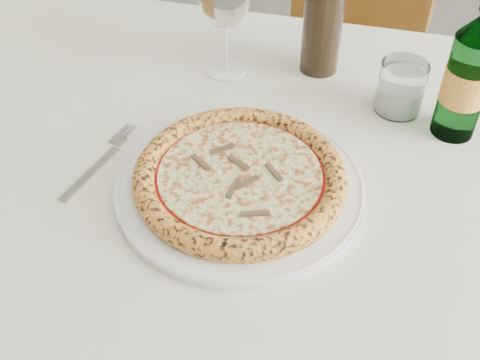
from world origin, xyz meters
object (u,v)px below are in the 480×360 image
at_px(wine_bottle, 324,8).
at_px(pizza, 240,177).
at_px(dining_table, 261,187).
at_px(chair_far, 344,27).
at_px(wine_glass, 225,1).
at_px(plate, 240,185).
at_px(beer_bottle, 468,76).
at_px(tumbler, 400,90).

bearing_deg(wine_bottle, pizza, -92.93).
height_order(dining_table, pizza, pizza).
height_order(chair_far, wine_glass, wine_glass).
xyz_separation_m(chair_far, plate, (0.05, -0.93, 0.23)).
xyz_separation_m(wine_glass, beer_bottle, (0.42, -0.03, -0.03)).
height_order(plate, tumbler, tumbler).
bearing_deg(wine_glass, pizza, -64.06).
height_order(beer_bottle, wine_bottle, wine_bottle).
height_order(chair_far, pizza, chair_far).
relative_size(chair_far, tumbler, 10.47).
relative_size(chair_far, pizza, 2.98).
distance_m(wine_glass, tumbler, 0.34).
bearing_deg(tumbler, beer_bottle, -16.65).
xyz_separation_m(pizza, wine_bottle, (0.02, 0.36, 0.10)).
xyz_separation_m(chair_far, wine_bottle, (0.06, -0.57, 0.35)).
relative_size(pizza, beer_bottle, 1.15).
height_order(wine_glass, tumbler, wine_glass).
relative_size(pizza, tumbler, 3.52).
bearing_deg(beer_bottle, pizza, -137.02).
height_order(chair_far, tumbler, chair_far).
relative_size(dining_table, chair_far, 1.70).
xyz_separation_m(plate, pizza, (-0.00, -0.00, 0.02)).
xyz_separation_m(chair_far, tumbler, (0.23, -0.64, 0.26)).
bearing_deg(chair_far, plate, -87.16).
relative_size(plate, tumbler, 4.15).
bearing_deg(tumbler, dining_table, -134.16).
bearing_deg(chair_far, tumbler, -70.64).
height_order(tumbler, beer_bottle, beer_bottle).
bearing_deg(wine_bottle, plate, -92.93).
height_order(pizza, wine_bottle, wine_bottle).
relative_size(dining_table, pizza, 5.06).
distance_m(beer_bottle, wine_bottle, 0.28).
xyz_separation_m(dining_table, chair_far, (-0.05, 0.83, -0.14)).
bearing_deg(beer_bottle, wine_bottle, 158.31).
bearing_deg(pizza, wine_bottle, 87.07).
height_order(wine_glass, beer_bottle, beer_bottle).
distance_m(chair_far, pizza, 0.96).
relative_size(wine_glass, beer_bottle, 0.72).
height_order(dining_table, wine_bottle, wine_bottle).
bearing_deg(wine_bottle, beer_bottle, -21.69).
height_order(dining_table, tumbler, tumbler).
height_order(pizza, beer_bottle, beer_bottle).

